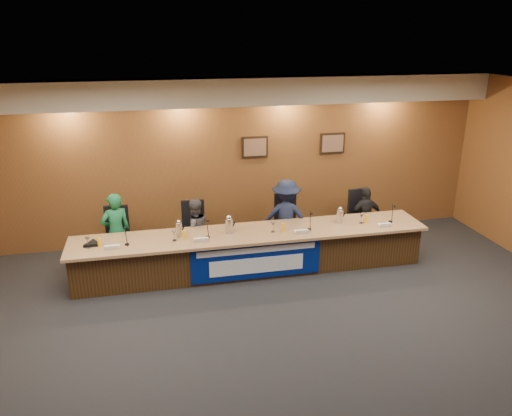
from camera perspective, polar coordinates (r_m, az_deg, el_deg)
The scene contains 39 objects.
floor at distance 6.90m, azimuth 3.79°, elevation -15.95°, with size 10.00×10.00×0.00m, color black.
ceiling at distance 5.66m, azimuth 4.53°, elevation 11.37°, with size 10.00×8.00×0.04m, color silver.
wall_back at distance 9.80m, azimuth -2.47°, elevation 5.47°, with size 10.00×0.04×3.20m, color brown.
soffit at distance 9.31m, azimuth -2.31°, elevation 13.17°, with size 10.00×0.50×0.50m, color beige.
dais_body at distance 8.74m, azimuth -0.51°, elevation -5.06°, with size 6.00×0.80×0.70m, color #392410.
dais_top at distance 8.54m, azimuth -0.44°, elevation -2.92°, with size 6.10×0.95×0.05m, color #9C734C.
banner at distance 8.36m, azimuth 0.08°, elevation -6.05°, with size 2.20×0.02×0.65m, color navy.
banner_text_upper at distance 8.26m, azimuth 0.10°, elevation -4.84°, with size 2.00×0.01×0.10m, color silver.
banner_text_lower at distance 8.38m, azimuth 0.10°, elevation -6.58°, with size 1.60×0.01×0.28m, color silver.
wall_photo_left at distance 9.79m, azimuth -0.13°, elevation 6.98°, with size 0.52×0.04×0.42m, color black.
wall_photo_right at distance 10.24m, azimuth 8.72°, elevation 7.32°, with size 0.52×0.04×0.42m, color black.
panelist_a at distance 9.01m, azimuth -15.69°, elevation -2.63°, with size 0.51×0.34×1.40m, color #176238.
panelist_b at distance 9.05m, azimuth -7.02°, elevation -2.60°, with size 0.58×0.45×1.20m, color #46454A.
panelist_c at distance 9.29m, azimuth 3.46°, elevation -1.05°, with size 0.93×0.54×1.45m, color #161E39.
panelist_d at distance 9.87m, azimuth 12.37°, elevation -1.01°, with size 0.70×0.29×1.19m, color black.
office_chair_a at distance 9.18m, azimuth -15.53°, elevation -3.67°, with size 0.48×0.48×0.08m, color black.
office_chair_b at distance 9.18m, azimuth -7.05°, elevation -3.05°, with size 0.48×0.48×0.08m, color black.
office_chair_c at distance 9.47m, azimuth 3.26°, elevation -2.21°, with size 0.48×0.48×0.08m, color black.
office_chair_d at distance 9.99m, azimuth 12.09°, elevation -1.43°, with size 0.48×0.48×0.08m, color black.
nameplate_a at distance 8.17m, azimuth -16.15°, elevation -4.32°, with size 0.24×0.06×0.09m, color white.
microphone_a at distance 8.30m, azimuth -14.53°, elevation -4.04°, with size 0.07×0.07×0.02m, color black.
juice_glass_a at distance 8.33m, azimuth -17.45°, elevation -3.74°, with size 0.06×0.06×0.15m, color yellow.
water_glass_a at distance 8.33m, azimuth -18.67°, elevation -3.78°, with size 0.08×0.08×0.18m, color silver.
nameplate_b at distance 8.17m, azimuth -6.23°, elevation -3.61°, with size 0.24×0.06×0.09m, color white.
microphone_b at distance 8.35m, azimuth -5.54°, elevation -3.30°, with size 0.07×0.07×0.02m, color black.
juice_glass_b at distance 8.31m, azimuth -8.16°, elevation -3.04°, with size 0.06×0.06×0.15m, color yellow.
water_glass_b at distance 8.27m, azimuth -9.34°, elevation -3.13°, with size 0.08×0.08×0.18m, color silver.
nameplate_c at distance 8.47m, azimuth 5.33°, elevation -2.69°, with size 0.24×0.06×0.09m, color white.
microphone_c at distance 8.68m, azimuth 6.09°, elevation -2.40°, with size 0.07×0.07×0.02m, color black.
juice_glass_c at distance 8.54m, azimuth 3.15°, elevation -2.23°, with size 0.06×0.06×0.15m, color yellow.
water_glass_c at distance 8.51m, azimuth 1.96°, elevation -2.18°, with size 0.08×0.08×0.18m, color silver.
nameplate_d at distance 9.01m, azimuth 14.65°, elevation -1.86°, with size 0.24×0.06×0.09m, color white.
microphone_d at distance 9.29m, azimuth 15.11°, elevation -1.49°, with size 0.07×0.07×0.02m, color black.
juice_glass_d at distance 9.11m, azimuth 12.52°, elevation -1.24°, with size 0.06×0.06×0.15m, color yellow.
water_glass_d at distance 9.07m, azimuth 11.96°, elevation -1.19°, with size 0.08×0.08×0.18m, color silver.
carafe_left at distance 8.40m, azimuth -8.78°, elevation -2.49°, with size 0.11×0.11×0.24m, color silver.
carafe_mid at distance 8.46m, azimuth -3.09°, elevation -2.07°, with size 0.13×0.13×0.26m, color silver.
carafe_right at distance 9.02m, azimuth 9.54°, elevation -0.96°, with size 0.13×0.13×0.24m, color silver.
speakerphone at distance 8.43m, azimuth -18.17°, elevation -3.91°, with size 0.32×0.32×0.05m, color black.
Camera 1 is at (-1.63, -5.36, 4.03)m, focal length 35.00 mm.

